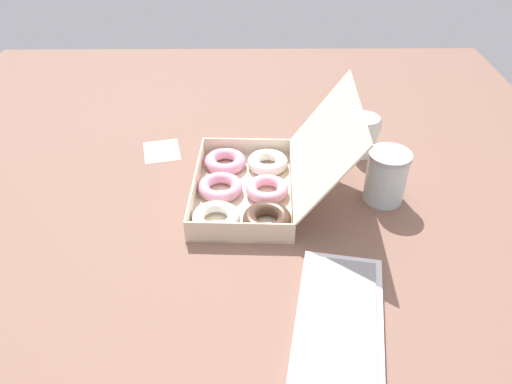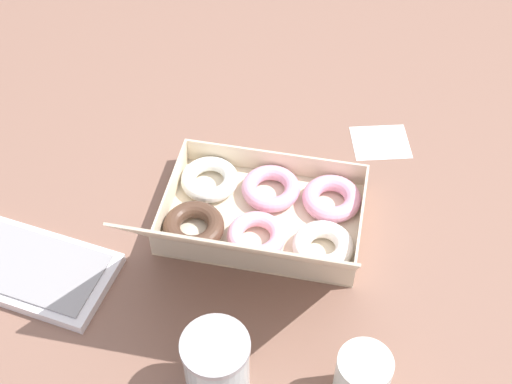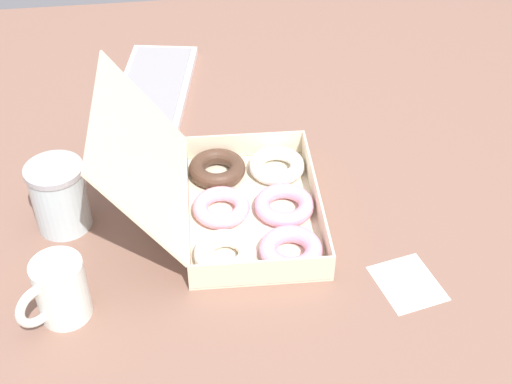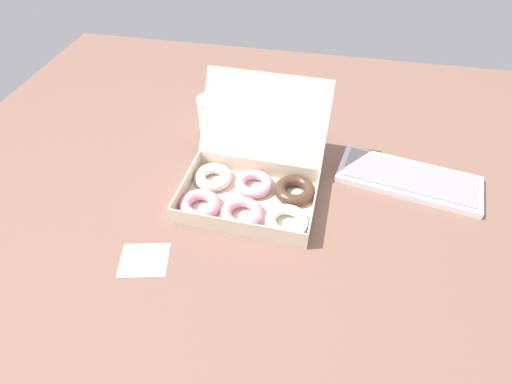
% 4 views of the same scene
% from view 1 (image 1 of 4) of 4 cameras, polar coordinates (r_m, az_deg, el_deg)
% --- Properties ---
extents(ground_plane, '(1.80, 1.80, 0.02)m').
position_cam_1_polar(ground_plane, '(1.19, -2.55, 0.16)').
color(ground_plane, '#845E4E').
extents(donut_box, '(0.36, 0.38, 0.24)m').
position_cam_1_polar(donut_box, '(1.14, -0.35, 1.02)').
color(donut_box, beige).
rests_on(donut_box, ground_plane).
extents(keyboard, '(0.39, 0.21, 0.02)m').
position_cam_1_polar(keyboard, '(0.87, 9.39, -15.83)').
color(keyboard, white).
rests_on(keyboard, ground_plane).
extents(coffee_mug, '(0.09, 0.10, 0.10)m').
position_cam_1_polar(coffee_mug, '(1.32, 12.19, 6.47)').
color(coffee_mug, white).
rests_on(coffee_mug, ground_plane).
extents(glass_jar, '(0.10, 0.10, 0.12)m').
position_cam_1_polar(glass_jar, '(1.15, 14.67, 1.75)').
color(glass_jar, silver).
rests_on(glass_jar, ground_plane).
extents(paper_napkin, '(0.12, 0.11, 0.00)m').
position_cam_1_polar(paper_napkin, '(1.34, -10.73, 4.64)').
color(paper_napkin, white).
rests_on(paper_napkin, ground_plane).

